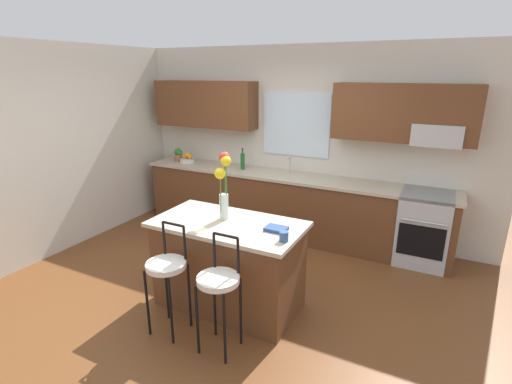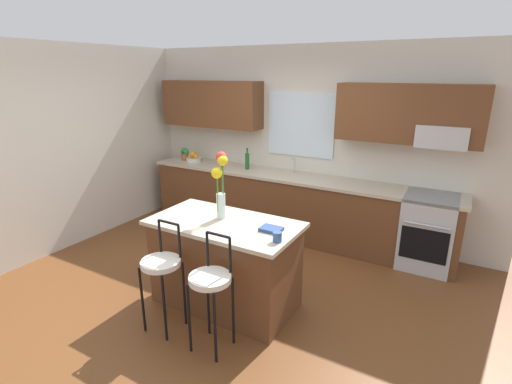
{
  "view_description": "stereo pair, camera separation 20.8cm",
  "coord_description": "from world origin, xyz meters",
  "px_view_note": "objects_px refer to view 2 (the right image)",
  "views": [
    {
      "loc": [
        1.98,
        -3.18,
        2.33
      ],
      "look_at": [
        0.08,
        0.55,
        1.0
      ],
      "focal_mm": 26.58,
      "sensor_mm": 36.0,
      "label": 1
    },
    {
      "loc": [
        2.16,
        -3.08,
        2.33
      ],
      "look_at": [
        0.08,
        0.55,
        1.0
      ],
      "focal_mm": 26.58,
      "sensor_mm": 36.0,
      "label": 2
    }
  ],
  "objects_px": {
    "oven_range": "(427,232)",
    "bar_stool_near": "(162,267)",
    "kitchen_island": "(225,263)",
    "mug_ceramic": "(277,237)",
    "bottle_olive_oil": "(247,161)",
    "potted_plant_small": "(185,153)",
    "fruit_bowl_oranges": "(194,158)",
    "cookbook": "(271,229)",
    "bar_stool_middle": "(211,283)",
    "flower_vase": "(220,179)"
  },
  "relations": [
    {
      "from": "oven_range",
      "to": "mug_ceramic",
      "type": "distance_m",
      "value": 2.36
    },
    {
      "from": "potted_plant_small",
      "to": "flower_vase",
      "type": "bearing_deg",
      "value": -42.61
    },
    {
      "from": "oven_range",
      "to": "bottle_olive_oil",
      "type": "xyz_separation_m",
      "value": [
        -2.59,
        0.02,
        0.59
      ]
    },
    {
      "from": "oven_range",
      "to": "cookbook",
      "type": "xyz_separation_m",
      "value": [
        -1.19,
        -1.87,
        0.48
      ]
    },
    {
      "from": "oven_range",
      "to": "potted_plant_small",
      "type": "height_order",
      "value": "potted_plant_small"
    },
    {
      "from": "bar_stool_near",
      "to": "oven_range",
      "type": "bearing_deg",
      "value": 51.94
    },
    {
      "from": "bottle_olive_oil",
      "to": "fruit_bowl_oranges",
      "type": "bearing_deg",
      "value": 179.76
    },
    {
      "from": "potted_plant_small",
      "to": "bottle_olive_oil",
      "type": "bearing_deg",
      "value": 0.03
    },
    {
      "from": "kitchen_island",
      "to": "bottle_olive_oil",
      "type": "distance_m",
      "value": 2.21
    },
    {
      "from": "bar_stool_middle",
      "to": "flower_vase",
      "type": "xyz_separation_m",
      "value": [
        -0.35,
        0.68,
        0.69
      ]
    },
    {
      "from": "oven_range",
      "to": "fruit_bowl_oranges",
      "type": "distance_m",
      "value": 3.66
    },
    {
      "from": "bar_stool_middle",
      "to": "flower_vase",
      "type": "relative_size",
      "value": 1.53
    },
    {
      "from": "bar_stool_near",
      "to": "cookbook",
      "type": "height_order",
      "value": "bar_stool_near"
    },
    {
      "from": "mug_ceramic",
      "to": "cookbook",
      "type": "bearing_deg",
      "value": 130.08
    },
    {
      "from": "oven_range",
      "to": "potted_plant_small",
      "type": "xyz_separation_m",
      "value": [
        -3.8,
        0.02,
        0.58
      ]
    },
    {
      "from": "oven_range",
      "to": "cookbook",
      "type": "relative_size",
      "value": 4.6
    },
    {
      "from": "potted_plant_small",
      "to": "mug_ceramic",
      "type": "bearing_deg",
      "value": -36.92
    },
    {
      "from": "oven_range",
      "to": "bar_stool_middle",
      "type": "distance_m",
      "value": 2.9
    },
    {
      "from": "bar_stool_middle",
      "to": "bottle_olive_oil",
      "type": "distance_m",
      "value": 2.83
    },
    {
      "from": "bar_stool_middle",
      "to": "potted_plant_small",
      "type": "distance_m",
      "value": 3.51
    },
    {
      "from": "flower_vase",
      "to": "kitchen_island",
      "type": "bearing_deg",
      "value": -39.68
    },
    {
      "from": "oven_range",
      "to": "bottle_olive_oil",
      "type": "distance_m",
      "value": 2.66
    },
    {
      "from": "kitchen_island",
      "to": "bar_stool_near",
      "type": "relative_size",
      "value": 1.43
    },
    {
      "from": "bar_stool_middle",
      "to": "cookbook",
      "type": "relative_size",
      "value": 5.21
    },
    {
      "from": "bar_stool_middle",
      "to": "mug_ceramic",
      "type": "distance_m",
      "value": 0.69
    },
    {
      "from": "kitchen_island",
      "to": "bar_stool_near",
      "type": "distance_m",
      "value": 0.69
    },
    {
      "from": "bar_stool_middle",
      "to": "mug_ceramic",
      "type": "relative_size",
      "value": 11.58
    },
    {
      "from": "bar_stool_near",
      "to": "fruit_bowl_oranges",
      "type": "relative_size",
      "value": 4.34
    },
    {
      "from": "bar_stool_near",
      "to": "fruit_bowl_oranges",
      "type": "distance_m",
      "value": 3.06
    },
    {
      "from": "flower_vase",
      "to": "mug_ceramic",
      "type": "xyz_separation_m",
      "value": [
        0.74,
        -0.21,
        -0.36
      ]
    },
    {
      "from": "kitchen_island",
      "to": "fruit_bowl_oranges",
      "type": "xyz_separation_m",
      "value": [
        -1.93,
        1.94,
        0.51
      ]
    },
    {
      "from": "kitchen_island",
      "to": "cookbook",
      "type": "xyz_separation_m",
      "value": [
        0.51,
        0.04,
        0.47
      ]
    },
    {
      "from": "oven_range",
      "to": "bar_stool_near",
      "type": "distance_m",
      "value": 3.21
    },
    {
      "from": "cookbook",
      "to": "potted_plant_small",
      "type": "distance_m",
      "value": 3.23
    },
    {
      "from": "oven_range",
      "to": "fruit_bowl_oranges",
      "type": "height_order",
      "value": "fruit_bowl_oranges"
    },
    {
      "from": "oven_range",
      "to": "flower_vase",
      "type": "bearing_deg",
      "value": -133.93
    },
    {
      "from": "kitchen_island",
      "to": "cookbook",
      "type": "height_order",
      "value": "cookbook"
    },
    {
      "from": "cookbook",
      "to": "potted_plant_small",
      "type": "bearing_deg",
      "value": 144.05
    },
    {
      "from": "oven_range",
      "to": "bar_stool_near",
      "type": "xyz_separation_m",
      "value": [
        -1.97,
        -2.52,
        0.18
      ]
    },
    {
      "from": "bar_stool_middle",
      "to": "potted_plant_small",
      "type": "height_order",
      "value": "potted_plant_small"
    },
    {
      "from": "bar_stool_near",
      "to": "potted_plant_small",
      "type": "relative_size",
      "value": 4.83
    },
    {
      "from": "oven_range",
      "to": "kitchen_island",
      "type": "height_order",
      "value": "same"
    },
    {
      "from": "bar_stool_near",
      "to": "bottle_olive_oil",
      "type": "relative_size",
      "value": 3.23
    },
    {
      "from": "oven_range",
      "to": "fruit_bowl_oranges",
      "type": "bearing_deg",
      "value": 179.54
    },
    {
      "from": "mug_ceramic",
      "to": "bottle_olive_oil",
      "type": "xyz_separation_m",
      "value": [
        -1.55,
        2.08,
        0.08
      ]
    },
    {
      "from": "bar_stool_middle",
      "to": "cookbook",
      "type": "distance_m",
      "value": 0.75
    },
    {
      "from": "flower_vase",
      "to": "potted_plant_small",
      "type": "height_order",
      "value": "flower_vase"
    },
    {
      "from": "potted_plant_small",
      "to": "kitchen_island",
      "type": "bearing_deg",
      "value": -42.5
    },
    {
      "from": "cookbook",
      "to": "bottle_olive_oil",
      "type": "relative_size",
      "value": 0.62
    },
    {
      "from": "mug_ceramic",
      "to": "bottle_olive_oil",
      "type": "relative_size",
      "value": 0.28
    }
  ]
}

